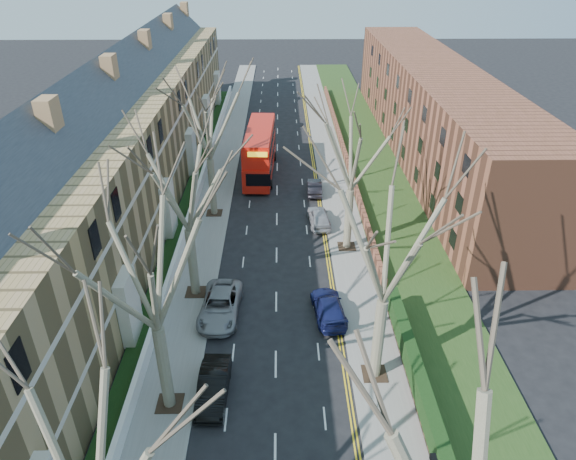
{
  "coord_description": "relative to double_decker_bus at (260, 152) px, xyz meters",
  "views": [
    {
      "loc": [
        0.38,
        -13.45,
        22.03
      ],
      "look_at": [
        0.89,
        19.27,
        3.28
      ],
      "focal_mm": 32.0,
      "sensor_mm": 36.0,
      "label": 1
    }
  ],
  "objects": [
    {
      "name": "car_right_near",
      "position": [
        5.26,
        -23.79,
        -1.71
      ],
      "size": [
        2.38,
        4.88,
        1.37
      ],
      "primitive_type": "imported",
      "rotation": [
        0.0,
        0.0,
        3.24
      ],
      "color": "#171D52",
      "rests_on": "ground"
    },
    {
      "name": "car_right_far",
      "position": [
        5.47,
        -4.93,
        -1.74
      ],
      "size": [
        1.51,
        4.0,
        1.3
      ],
      "primitive_type": "imported",
      "rotation": [
        0.0,
        0.0,
        3.11
      ],
      "color": "black",
      "rests_on": "ground"
    },
    {
      "name": "car_right_mid",
      "position": [
        5.47,
        -11.28,
        -1.67
      ],
      "size": [
        2.05,
        4.37,
        1.45
      ],
      "primitive_type": "imported",
      "rotation": [
        0.0,
        0.0,
        3.22
      ],
      "color": "#9899A0",
      "rests_on": "ground"
    },
    {
      "name": "flats_right",
      "position": [
        19.23,
        5.76,
        2.59
      ],
      "size": [
        13.97,
        54.0,
        10.0
      ],
      "color": "brown",
      "rests_on": "ground"
    },
    {
      "name": "tree_left_dist",
      "position": [
        -3.93,
        -9.24,
        7.17
      ],
      "size": [
        10.5,
        10.5,
        14.71
      ],
      "color": "brown",
      "rests_on": "ground"
    },
    {
      "name": "pavement_left",
      "position": [
        -4.23,
        1.76,
        -2.33
      ],
      "size": [
        3.0,
        102.0,
        0.12
      ],
      "primitive_type": "cube",
      "color": "slate",
      "rests_on": "ground"
    },
    {
      "name": "tree_left_mid",
      "position": [
        -3.93,
        -31.24,
        7.16
      ],
      "size": [
        10.5,
        10.5,
        14.71
      ],
      "color": "brown",
      "rests_on": "ground"
    },
    {
      "name": "terrace_left",
      "position": [
        -11.87,
        -6.24,
        3.14
      ],
      "size": [
        9.7,
        78.0,
        13.6
      ],
      "color": "#977D4D",
      "rests_on": "ground"
    },
    {
      "name": "double_decker_bus",
      "position": [
        0.0,
        0.0,
        0.0
      ],
      "size": [
        3.32,
        11.76,
        4.85
      ],
      "rotation": [
        0.0,
        0.0,
        3.1
      ],
      "color": "red",
      "rests_on": "ground"
    },
    {
      "name": "tree_right_far",
      "position": [
        7.47,
        -15.24,
        6.85
      ],
      "size": [
        10.15,
        10.15,
        14.22
      ],
      "color": "brown",
      "rests_on": "ground"
    },
    {
      "name": "tree_right_mid",
      "position": [
        7.47,
        -29.24,
        7.16
      ],
      "size": [
        10.5,
        10.5,
        14.71
      ],
      "color": "brown",
      "rests_on": "ground"
    },
    {
      "name": "car_left_mid",
      "position": [
        -1.61,
        -30.61,
        -1.66
      ],
      "size": [
        1.67,
        4.51,
        1.47
      ],
      "primitive_type": "imported",
      "rotation": [
        0.0,
        0.0,
        -0.02
      ],
      "color": "black",
      "rests_on": "ground"
    },
    {
      "name": "front_wall_left",
      "position": [
        -5.88,
        -6.24,
        -1.77
      ],
      "size": [
        0.3,
        78.0,
        1.0
      ],
      "color": "white",
      "rests_on": "ground"
    },
    {
      "name": "grass_verge_right",
      "position": [
        12.27,
        1.76,
        -2.24
      ],
      "size": [
        6.0,
        102.0,
        0.06
      ],
      "color": "#203B15",
      "rests_on": "ground"
    },
    {
      "name": "pavement_right",
      "position": [
        7.77,
        1.76,
        -2.33
      ],
      "size": [
        3.0,
        102.0,
        0.12
      ],
      "primitive_type": "cube",
      "color": "slate",
      "rests_on": "ground"
    },
    {
      "name": "car_left_far",
      "position": [
        -1.93,
        -23.6,
        -1.63
      ],
      "size": [
        2.81,
        5.61,
        1.52
      ],
      "primitive_type": "imported",
      "rotation": [
        0.0,
        0.0,
        -0.05
      ],
      "color": "gray",
      "rests_on": "ground"
    },
    {
      "name": "tree_left_far",
      "position": [
        -3.93,
        -21.24,
        6.85
      ],
      "size": [
        10.15,
        10.15,
        14.22
      ],
      "color": "brown",
      "rests_on": "ground"
    },
    {
      "name": "wall_hedge_right",
      "position": [
        9.47,
        -35.24,
        -1.27
      ],
      "size": [
        0.7,
        24.0,
        1.8
      ],
      "color": "brown",
      "rests_on": "ground"
    }
  ]
}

